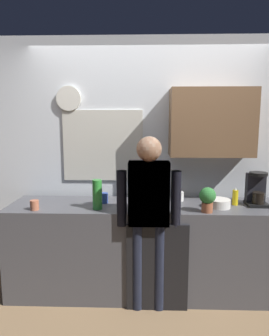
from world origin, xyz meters
name	(u,v)px	position (x,y,z in m)	size (l,w,h in m)	color
ground_plane	(148,307)	(0.00, 0.00, 0.00)	(8.00, 8.00, 0.00)	#8C6D4C
kitchen_counter	(148,248)	(0.00, 0.30, 0.46)	(2.74, 0.64, 0.91)	#4C4C51
dishwasher_panel	(157,268)	(0.08, -0.03, 0.41)	(0.56, 0.02, 0.82)	black
back_wall_assembly	(155,155)	(0.08, 0.70, 1.36)	(4.34, 0.42, 2.60)	silver
coffee_maker	(256,190)	(1.06, 0.33, 1.06)	(0.20, 0.20, 0.33)	black
bottle_amber_beer	(161,198)	(0.11, 0.10, 1.03)	(0.06, 0.06, 0.23)	brown
bottle_olive_oil	(159,188)	(0.11, 0.48, 1.04)	(0.06, 0.06, 0.25)	olive
bottle_clear_soda	(97,194)	(-0.48, 0.14, 1.05)	(0.09, 0.09, 0.28)	#2D8C33
cup_blue_mug	(104,198)	(-0.45, 0.35, 0.96)	(0.08, 0.08, 0.10)	#3351B2
cup_terracotta_mug	(35,205)	(-1.06, 0.09, 0.96)	(0.08, 0.08, 0.09)	#B26647
cup_white_mug	(180,196)	(0.33, 0.45, 0.96)	(0.08, 0.08, 0.10)	white
mixing_bowl	(219,203)	(0.67, 0.23, 0.95)	(0.22, 0.22, 0.08)	white
potted_plant	(207,198)	(0.53, 0.07, 1.04)	(0.15, 0.15, 0.23)	#9E5638
dish_soap	(235,197)	(0.85, 0.32, 0.99)	(0.06, 0.06, 0.18)	yellow
person_at_sink	(149,210)	(0.00, 0.00, 0.95)	(0.57, 0.22, 1.60)	#3F4766
person_guest	(149,210)	(0.00, 0.00, 0.95)	(0.57, 0.22, 1.60)	#3F4766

